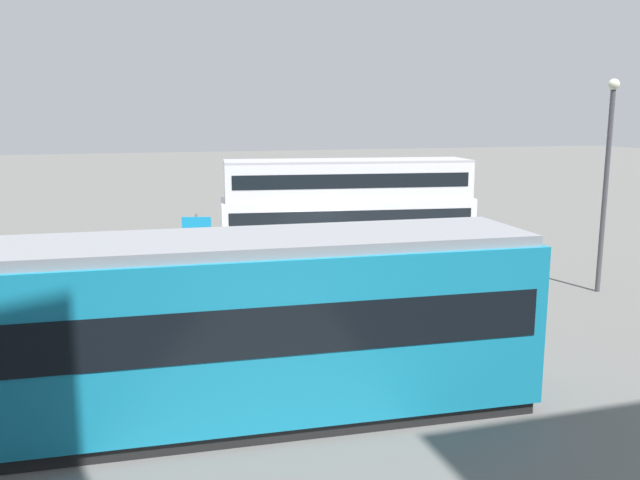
{
  "coord_description": "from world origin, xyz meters",
  "views": [
    {
      "loc": [
        7.6,
        25.83,
        5.77
      ],
      "look_at": [
        1.42,
        5.66,
        1.77
      ],
      "focal_mm": 37.24,
      "sensor_mm": 36.0,
      "label": 1
    }
  ],
  "objects_px": {
    "tram_yellow": "(205,328)",
    "street_lamp": "(607,170)",
    "info_sign": "(197,239)",
    "pedestrian_near_railing": "(198,263)",
    "double_decker_bus": "(347,202)"
  },
  "relations": [
    {
      "from": "pedestrian_near_railing",
      "to": "info_sign",
      "type": "relative_size",
      "value": 0.63
    },
    {
      "from": "pedestrian_near_railing",
      "to": "tram_yellow",
      "type": "bearing_deg",
      "value": 84.19
    },
    {
      "from": "tram_yellow",
      "to": "street_lamp",
      "type": "bearing_deg",
      "value": -157.47
    },
    {
      "from": "info_sign",
      "to": "pedestrian_near_railing",
      "type": "bearing_deg",
      "value": 76.41
    },
    {
      "from": "info_sign",
      "to": "street_lamp",
      "type": "bearing_deg",
      "value": 162.61
    },
    {
      "from": "tram_yellow",
      "to": "street_lamp",
      "type": "distance_m",
      "value": 14.91
    },
    {
      "from": "info_sign",
      "to": "street_lamp",
      "type": "height_order",
      "value": "street_lamp"
    },
    {
      "from": "street_lamp",
      "to": "pedestrian_near_railing",
      "type": "bearing_deg",
      "value": -17.34
    },
    {
      "from": "info_sign",
      "to": "tram_yellow",
      "type": "bearing_deg",
      "value": 84.18
    },
    {
      "from": "double_decker_bus",
      "to": "info_sign",
      "type": "xyz_separation_m",
      "value": [
        7.21,
        5.67,
        -0.21
      ]
    },
    {
      "from": "tram_yellow",
      "to": "pedestrian_near_railing",
      "type": "xyz_separation_m",
      "value": [
        -0.98,
        -9.6,
        -0.9
      ]
    },
    {
      "from": "info_sign",
      "to": "double_decker_bus",
      "type": "bearing_deg",
      "value": -141.82
    },
    {
      "from": "tram_yellow",
      "to": "pedestrian_near_railing",
      "type": "relative_size",
      "value": 7.81
    },
    {
      "from": "pedestrian_near_railing",
      "to": "info_sign",
      "type": "xyz_separation_m",
      "value": [
        -0.0,
        -0.01,
        0.81
      ]
    },
    {
      "from": "double_decker_bus",
      "to": "tram_yellow",
      "type": "height_order",
      "value": "double_decker_bus"
    }
  ]
}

